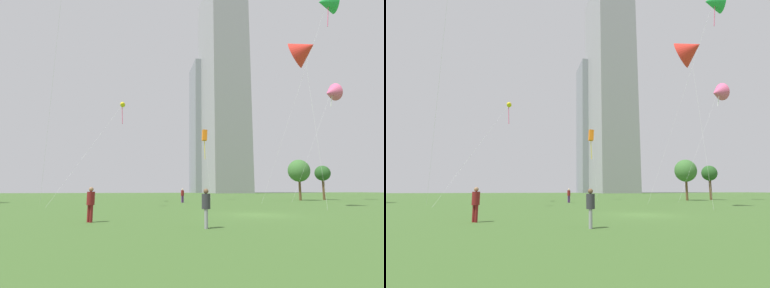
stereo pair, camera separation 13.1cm
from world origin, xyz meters
The scene contains 13 objects.
ground centered at (0.00, 0.00, 0.00)m, with size 280.00×280.00×0.00m, color #3D6028.
person_standing_0 centered at (-1.39, 19.80, 1.08)m, with size 0.42×0.42×1.87m.
person_standing_1 centered at (-10.80, -2.17, 1.08)m, with size 0.41×0.41×1.87m.
person_standing_2 centered at (-5.40, -5.94, 1.03)m, with size 0.39×0.39×1.78m.
kite_flying_0 centered at (8.34, 5.42, 15.80)m, with size 4.02×4.40×17.49m.
kite_flying_1 centered at (16.49, 11.27, 26.56)m, with size 10.90×4.24×28.11m.
kite_flying_2 centered at (24.59, 21.57, 17.99)m, with size 11.99×4.81×19.68m.
kite_flying_5 centered at (4.17, 28.45, 10.94)m, with size 0.86×3.03×12.00m.
kite_flying_6 centered at (-9.72, 22.42, 13.75)m, with size 7.20×10.91×14.30m.
park_tree_0 centered at (18.68, 23.20, 4.75)m, with size 3.50×3.50×6.59m.
park_tree_1 centered at (24.04, 24.46, 4.43)m, with size 2.57×2.57×5.81m.
distant_highrise_0 centered at (40.49, 120.68, 53.90)m, with size 20.06×23.76×107.81m, color #939399.
distant_highrise_1 centered at (37.22, 135.78, 36.66)m, with size 20.23×19.10×73.33m, color gray.
Camera 2 is at (-8.93, -18.86, 1.73)m, focal length 26.98 mm.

